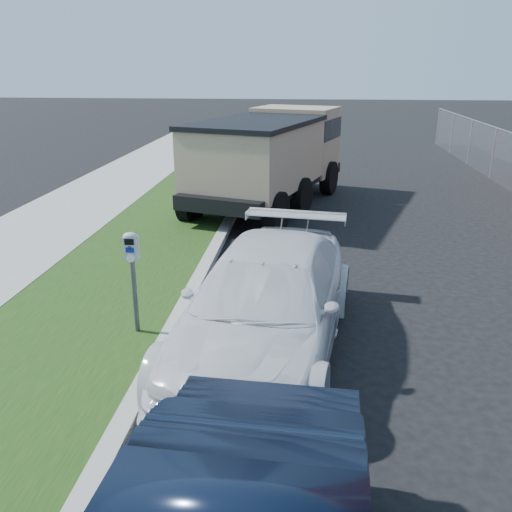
{
  "coord_description": "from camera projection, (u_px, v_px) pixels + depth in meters",
  "views": [
    {
      "loc": [
        -0.63,
        -7.18,
        3.91
      ],
      "look_at": [
        -1.4,
        1.0,
        1.0
      ],
      "focal_mm": 38.0,
      "sensor_mm": 36.0,
      "label": 1
    }
  ],
  "objects": [
    {
      "name": "ground",
      "position": [
        344.0,
        345.0,
        7.99
      ],
      "size": [
        120.0,
        120.0,
        0.0
      ],
      "primitive_type": "plane",
      "color": "black",
      "rests_on": "ground"
    },
    {
      "name": "white_wagon",
      "position": [
        266.0,
        302.0,
        7.64
      ],
      "size": [
        2.81,
        5.42,
        1.5
      ],
      "primitive_type": "imported",
      "rotation": [
        0.0,
        0.0,
        -0.14
      ],
      "color": "silver",
      "rests_on": "ground"
    },
    {
      "name": "streetside",
      "position": [
        44.0,
        278.0,
        10.34
      ],
      "size": [
        6.12,
        50.0,
        0.15
      ],
      "color": "gray",
      "rests_on": "ground"
    },
    {
      "name": "parking_meter",
      "position": [
        132.0,
        261.0,
        7.77
      ],
      "size": [
        0.22,
        0.15,
        1.53
      ],
      "rotation": [
        0.0,
        0.0,
        0.04
      ],
      "color": "#3F4247",
      "rests_on": "ground"
    },
    {
      "name": "dump_truck",
      "position": [
        272.0,
        153.0,
        15.6
      ],
      "size": [
        4.4,
        7.17,
        2.64
      ],
      "rotation": [
        0.0,
        0.0,
        -0.31
      ],
      "color": "black",
      "rests_on": "ground"
    }
  ]
}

